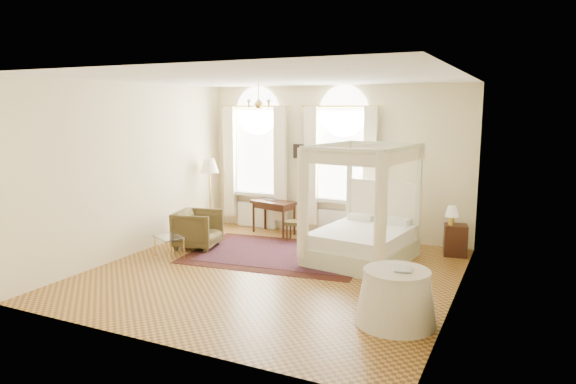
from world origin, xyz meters
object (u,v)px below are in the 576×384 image
Objects in this scene: coffee_table at (169,239)px; side_table at (396,297)px; stool at (295,224)px; floor_lamp at (209,169)px; nightstand at (455,240)px; writing_desk at (274,206)px; canopy_bed at (362,235)px; armchair at (198,229)px.

side_table is at bearing -13.96° from coffee_table.
coffee_table is 0.67× the size of side_table.
stool reaches higher than coffee_table.
floor_lamp is at bearing -178.90° from stool.
side_table is (-0.28, -3.62, 0.06)m from nightstand.
nightstand is at bearing 3.52° from floor_lamp.
nightstand is at bearing -0.95° from writing_desk.
canopy_bed is 2.60× the size of armchair.
floor_lamp reaches higher than writing_desk.
nightstand is 1.42× the size of stool.
writing_desk is at bearing 15.48° from floor_lamp.
canopy_bed is 4.06m from floor_lamp.
coffee_table is at bearing -158.05° from canopy_bed.
canopy_bed reaches higher than nightstand.
coffee_table is at bearing -126.84° from stool.
writing_desk is 2.55× the size of stool.
canopy_bed is 2.05× the size of side_table.
nightstand is at bearing 85.58° from side_table.
nightstand is 0.84× the size of coffee_table.
canopy_bed is 2.03× the size of writing_desk.
coffee_table is at bearing -110.38° from writing_desk.
coffee_table is at bearing -76.96° from floor_lamp.
writing_desk is at bearing -37.98° from armchair.
writing_desk reaches higher than coffee_table.
writing_desk is at bearing 179.05° from nightstand.
coffee_table is 0.43× the size of floor_lamp.
nightstand is 5.53m from floor_lamp.
nightstand is 0.71× the size of armchair.
armchair is at bearing -161.03° from nightstand.
floor_lamp is at bearing 12.14° from armchair.
stool is at bearing 131.92° from side_table.
writing_desk is 1.94m from armchair.
canopy_bed is at bearing -25.25° from stool.
stool is at bearing -60.10° from armchair.
side_table is at bearing -94.42° from nightstand.
canopy_bed is 3.64× the size of nightstand.
canopy_bed is 3.34m from armchair.
floor_lamp is (-0.58, 1.32, 1.05)m from armchair.
floor_lamp is at bearing -164.52° from writing_desk.
nightstand is at bearing 36.01° from canopy_bed.
stool is (-1.74, 0.82, -0.14)m from canopy_bed.
floor_lamp is (-2.13, -0.04, 1.08)m from stool.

